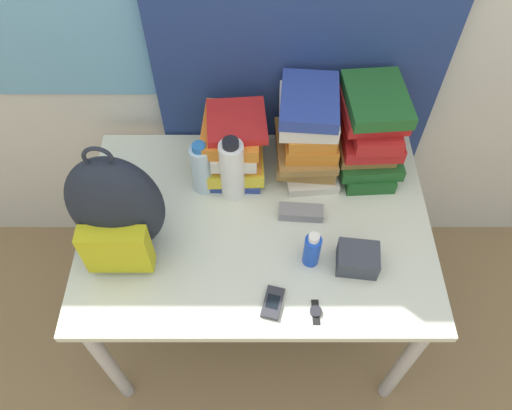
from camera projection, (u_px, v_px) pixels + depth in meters
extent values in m
plane|color=#8C704C|center=(256.00, 405.00, 2.05)|extent=(12.00, 12.00, 0.00)
cube|color=beige|center=(256.00, 2.00, 1.56)|extent=(6.00, 0.05, 2.50)
cube|color=navy|center=(304.00, 12.00, 1.53)|extent=(1.00, 0.04, 2.50)
cube|color=beige|center=(256.00, 225.00, 1.70)|extent=(1.18, 0.81, 0.03)
cylinder|color=#B2B2B7|center=(108.00, 363.00, 1.79)|extent=(0.05, 0.05, 0.71)
cylinder|color=#B2B2B7|center=(404.00, 363.00, 1.79)|extent=(0.05, 0.05, 0.71)
cylinder|color=#B2B2B7|center=(136.00, 205.00, 2.21)|extent=(0.05, 0.05, 0.71)
cylinder|color=#B2B2B7|center=(377.00, 205.00, 2.21)|extent=(0.05, 0.05, 0.71)
ellipsoid|color=#1E232D|center=(116.00, 205.00, 1.48)|extent=(0.29, 0.17, 0.40)
cube|color=#B2AD19|center=(117.00, 249.00, 1.49)|extent=(0.20, 0.06, 0.18)
torus|color=#1E232D|center=(98.00, 158.00, 1.31)|extent=(0.08, 0.01, 0.08)
cube|color=navy|center=(237.00, 162.00, 1.83)|extent=(0.19, 0.28, 0.03)
cube|color=yellow|center=(235.00, 153.00, 1.80)|extent=(0.21, 0.29, 0.06)
cube|color=orange|center=(239.00, 147.00, 1.76)|extent=(0.17, 0.23, 0.03)
cube|color=silver|center=(235.00, 139.00, 1.72)|extent=(0.15, 0.27, 0.05)
cube|color=orange|center=(232.00, 130.00, 1.68)|extent=(0.21, 0.26, 0.05)
cube|color=red|center=(237.00, 121.00, 1.65)|extent=(0.21, 0.22, 0.03)
cube|color=silver|center=(308.00, 163.00, 1.82)|extent=(0.20, 0.29, 0.04)
cube|color=olive|center=(307.00, 155.00, 1.78)|extent=(0.22, 0.23, 0.06)
cube|color=olive|center=(306.00, 146.00, 1.74)|extent=(0.21, 0.27, 0.03)
cube|color=orange|center=(310.00, 135.00, 1.71)|extent=(0.18, 0.23, 0.06)
cube|color=orange|center=(310.00, 126.00, 1.67)|extent=(0.16, 0.21, 0.05)
cube|color=silver|center=(308.00, 111.00, 1.64)|extent=(0.20, 0.24, 0.06)
cube|color=navy|center=(310.00, 100.00, 1.59)|extent=(0.20, 0.26, 0.05)
cube|color=#1E5623|center=(365.00, 161.00, 1.81)|extent=(0.18, 0.28, 0.05)
cube|color=#1E5623|center=(367.00, 152.00, 1.77)|extent=(0.23, 0.26, 0.05)
cube|color=olive|center=(364.00, 141.00, 1.75)|extent=(0.20, 0.24, 0.04)
cube|color=red|center=(370.00, 135.00, 1.70)|extent=(0.20, 0.24, 0.05)
cube|color=red|center=(374.00, 123.00, 1.66)|extent=(0.15, 0.26, 0.05)
cube|color=red|center=(374.00, 110.00, 1.63)|extent=(0.22, 0.22, 0.05)
cube|color=#1E5623|center=(377.00, 99.00, 1.59)|extent=(0.21, 0.27, 0.05)
cylinder|color=silver|center=(202.00, 169.00, 1.70)|extent=(0.07, 0.07, 0.20)
cylinder|color=#286BB7|center=(199.00, 147.00, 1.61)|extent=(0.05, 0.05, 0.02)
cylinder|color=white|center=(232.00, 171.00, 1.66)|extent=(0.08, 0.08, 0.24)
cylinder|color=black|center=(231.00, 143.00, 1.56)|extent=(0.05, 0.05, 0.02)
cylinder|color=blue|center=(312.00, 251.00, 1.55)|extent=(0.05, 0.05, 0.12)
cylinder|color=white|center=(314.00, 238.00, 1.49)|extent=(0.03, 0.03, 0.02)
cube|color=#2D2D33|center=(273.00, 303.00, 1.51)|extent=(0.08, 0.11, 0.02)
cube|color=black|center=(273.00, 302.00, 1.50)|extent=(0.05, 0.05, 0.00)
cube|color=gray|center=(301.00, 212.00, 1.69)|extent=(0.15, 0.07, 0.04)
cube|color=#383D47|center=(358.00, 259.00, 1.56)|extent=(0.14, 0.12, 0.08)
cube|color=black|center=(315.00, 312.00, 1.50)|extent=(0.02, 0.08, 0.00)
cylinder|color=#232328|center=(316.00, 312.00, 1.49)|extent=(0.04, 0.04, 0.01)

